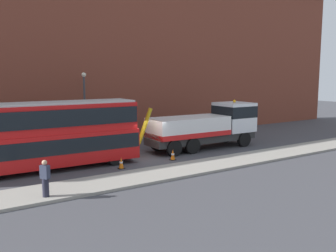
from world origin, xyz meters
TOP-DOWN VIEW (x-y plane):
  - ground_plane at (0.00, 0.00)m, footprint 120.00×120.00m
  - near_kerb at (0.00, -4.20)m, footprint 60.00×2.80m
  - building_facade at (0.00, 8.17)m, footprint 60.00×1.50m
  - recovery_tow_truck at (5.85, 0.42)m, footprint 10.17×2.86m
  - double_decker_bus at (-6.36, 0.43)m, footprint 11.10×2.82m
  - pedestrian_onlooker at (-8.01, -4.95)m, footprint 0.44×0.48m
  - traffic_cone_near_bus at (-2.61, -1.73)m, footprint 0.36×0.36m
  - traffic_cone_midway at (1.31, -1.53)m, footprint 0.36×0.36m
  - street_lamp at (-1.88, 5.97)m, footprint 0.36×0.36m

SIDE VIEW (x-z plane):
  - ground_plane at x=0.00m, z-range 0.00..0.00m
  - near_kerb at x=0.00m, z-range 0.00..0.15m
  - traffic_cone_near_bus at x=-2.61m, z-range -0.02..0.70m
  - traffic_cone_midway at x=1.31m, z-range -0.02..0.70m
  - pedestrian_onlooker at x=-8.01m, z-range 0.13..1.84m
  - recovery_tow_truck at x=5.85m, z-range -0.08..3.59m
  - double_decker_bus at x=-6.36m, z-range 0.20..4.26m
  - street_lamp at x=-1.88m, z-range 0.56..6.39m
  - building_facade at x=0.00m, z-range 0.07..16.07m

